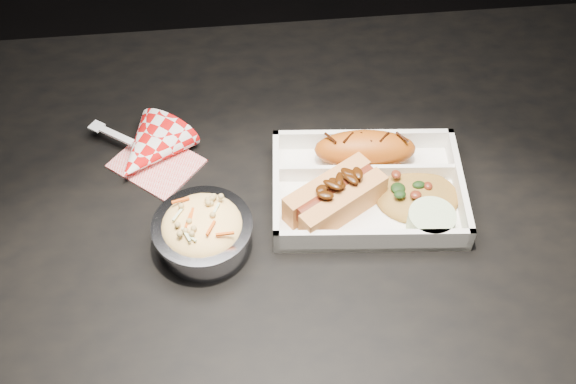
# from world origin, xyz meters

# --- Properties ---
(dining_table) EXTENTS (1.20, 0.80, 0.75)m
(dining_table) POSITION_xyz_m (0.00, 0.00, 0.66)
(dining_table) COLOR black
(dining_table) RESTS_ON ground
(food_tray) EXTENTS (0.27, 0.20, 0.04)m
(food_tray) POSITION_xyz_m (0.11, 0.01, 0.76)
(food_tray) COLOR white
(food_tray) RESTS_ON dining_table
(fried_pastry) EXTENTS (0.14, 0.07, 0.05)m
(fried_pastry) POSITION_xyz_m (0.11, 0.07, 0.78)
(fried_pastry) COLOR #AF5011
(fried_pastry) RESTS_ON food_tray
(hotdog) EXTENTS (0.14, 0.12, 0.06)m
(hotdog) POSITION_xyz_m (0.06, -0.01, 0.78)
(hotdog) COLOR #D68B49
(hotdog) RESTS_ON food_tray
(fried_rice_mound) EXTENTS (0.12, 0.10, 0.03)m
(fried_rice_mound) POSITION_xyz_m (0.17, -0.01, 0.77)
(fried_rice_mound) COLOR #A67730
(fried_rice_mound) RESTS_ON food_tray
(cupcake_liner) EXTENTS (0.06, 0.06, 0.03)m
(cupcake_liner) POSITION_xyz_m (0.18, -0.06, 0.77)
(cupcake_liner) COLOR #BAD3A0
(cupcake_liner) RESTS_ON food_tray
(foil_coleslaw_cup) EXTENTS (0.12, 0.12, 0.07)m
(foil_coleslaw_cup) POSITION_xyz_m (-0.11, -0.05, 0.78)
(foil_coleslaw_cup) COLOR silver
(foil_coleslaw_cup) RESTS_ON dining_table
(napkin_fork) EXTENTS (0.17, 0.15, 0.10)m
(napkin_fork) POSITION_xyz_m (-0.18, 0.11, 0.77)
(napkin_fork) COLOR red
(napkin_fork) RESTS_ON dining_table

